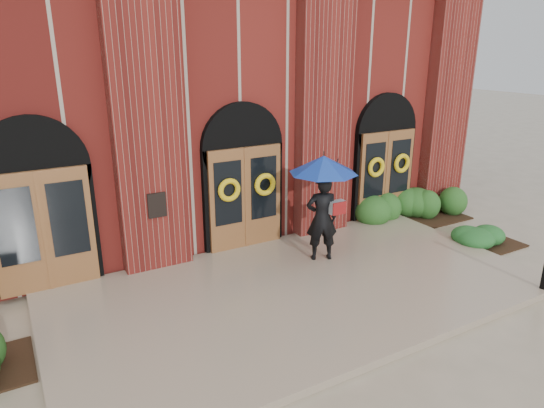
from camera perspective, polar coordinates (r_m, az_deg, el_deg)
ground at (r=10.18m, az=3.99°, el=-10.85°), size 90.00×90.00×0.00m
landing at (r=10.25m, az=3.53°, el=-10.13°), size 10.00×5.30×0.15m
church_building at (r=16.97m, az=-12.76°, el=12.92°), size 16.20×12.53×7.00m
man_with_umbrella at (r=10.95m, az=6.02°, el=1.89°), size 2.02×2.02×2.47m
hedge_wall_right at (r=14.70m, az=16.30°, el=-0.49°), size 3.20×1.28×0.82m
hedge_front_right at (r=13.83m, az=24.23°, el=-3.35°), size 1.33×1.14×0.47m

